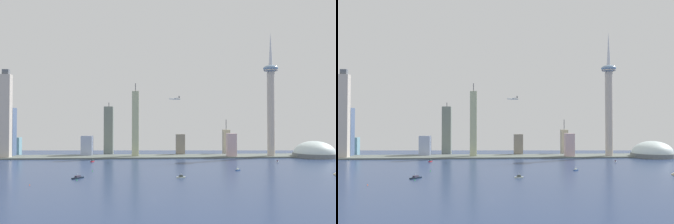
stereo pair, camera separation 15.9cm
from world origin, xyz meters
The scene contains 22 objects.
ground_plane centered at (0.00, 0.00, 0.00)m, with size 6000.00×6000.00×0.00m, color navy.
waterfront_pier centered at (0.00, 432.33, 1.51)m, with size 782.76×78.59×3.03m, color slate.
observation_tower centered at (270.67, 416.72, 131.29)m, with size 33.00×33.00×280.22m.
stadium_dome centered at (364.78, 407.01, 8.66)m, with size 93.64×93.64×52.81m.
skyscraper_0 centered at (-141.83, 460.27, 23.31)m, with size 24.74×23.86×46.63m.
skyscraper_1 centered at (-309.81, 455.40, 54.85)m, with size 17.14×26.11×109.71m.
skyscraper_2 centered at (180.20, 414.15, 26.47)m, with size 19.66×20.47×52.94m.
skyscraper_3 centered at (186.21, 493.16, 29.91)m, with size 16.78×14.32×83.90m.
skyscraper_4 centered at (-96.53, 497.51, 57.33)m, with size 21.14×25.92×124.64m.
skyscraper_5 centered at (72.71, 471.84, 24.70)m, with size 20.91×13.10×49.39m.
skyscraper_6 centered at (-310.71, 504.40, 20.82)m, with size 12.29×20.43×41.63m.
skyscraper_7 centered at (-307.31, 416.37, 91.94)m, with size 22.66×17.85×190.62m.
skyscraper_8 centered at (-31.39, 430.03, 73.27)m, with size 14.89×13.60×164.30m.
boat_0 centered at (-103.39, 135.16, 1.51)m, with size 15.29×18.18×7.54m.
boat_1 centered at (248.15, 318.60, 1.31)m, with size 6.70×11.14×10.18m.
boat_3 centered at (40.70, 131.04, 1.50)m, with size 12.49×3.51×7.73m.
boat_4 centered at (-113.19, 345.46, 1.52)m, with size 6.55×11.99×8.06m.
boat_5 centered at (139.60, 201.28, 1.39)m, with size 9.28×8.10×7.86m.
channel_buoy_0 centered at (-152.98, 83.14, 0.75)m, with size 1.35×1.35×1.51m, color #E54C19.
channel_buoy_1 centered at (-93.37, 206.66, 1.19)m, with size 1.43×1.43×2.38m, color green.
channel_buoy_2 centered at (-101.34, 117.74, 1.16)m, with size 1.21×1.21×2.32m, color green.
airplane centered at (52.91, 393.84, 127.83)m, with size 24.36×26.02×7.73m.
Camera 1 is at (-9.58, -381.86, 79.57)m, focal length 39.08 mm.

